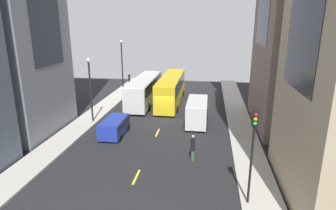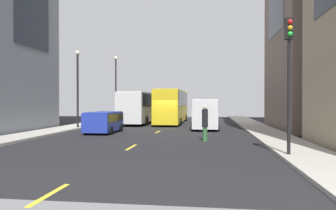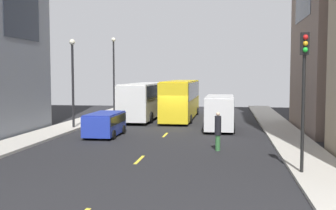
% 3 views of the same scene
% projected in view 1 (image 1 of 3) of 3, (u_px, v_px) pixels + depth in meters
% --- Properties ---
extents(ground_plane, '(42.94, 42.94, 0.00)m').
position_uv_depth(ground_plane, '(164.00, 119.00, 32.06)').
color(ground_plane, black).
extents(sidewalk_west, '(2.56, 44.00, 0.15)m').
position_uv_depth(sidewalk_west, '(94.00, 115.00, 33.16)').
color(sidewalk_west, '#B2ADA3').
rests_on(sidewalk_west, ground).
extents(sidewalk_east, '(2.56, 44.00, 0.15)m').
position_uv_depth(sidewalk_east, '(239.00, 122.00, 30.92)').
color(sidewalk_east, '#B2ADA3').
rests_on(sidewalk_east, ground).
extents(lane_stripe_1, '(0.16, 2.00, 0.01)m').
position_uv_depth(lane_stripe_1, '(136.00, 177.00, 20.09)').
color(lane_stripe_1, yellow).
rests_on(lane_stripe_1, ground).
extents(lane_stripe_2, '(0.16, 2.00, 0.01)m').
position_uv_depth(lane_stripe_2, '(158.00, 133.00, 28.07)').
color(lane_stripe_2, yellow).
rests_on(lane_stripe_2, ground).
extents(lane_stripe_3, '(0.16, 2.00, 0.01)m').
position_uv_depth(lane_stripe_3, '(169.00, 108.00, 36.05)').
color(lane_stripe_3, yellow).
rests_on(lane_stripe_3, ground).
extents(lane_stripe_4, '(0.16, 2.00, 0.01)m').
position_uv_depth(lane_stripe_4, '(177.00, 92.00, 44.03)').
color(lane_stripe_4, yellow).
rests_on(lane_stripe_4, ground).
extents(lane_stripe_5, '(0.16, 2.00, 0.01)m').
position_uv_depth(lane_stripe_5, '(182.00, 81.00, 52.01)').
color(lane_stripe_5, yellow).
rests_on(lane_stripe_5, ground).
extents(city_bus_white, '(2.80, 11.69, 3.35)m').
position_uv_depth(city_bus_white, '(145.00, 88.00, 37.68)').
color(city_bus_white, silver).
rests_on(city_bus_white, ground).
extents(streetcar_yellow, '(2.70, 12.35, 3.59)m').
position_uv_depth(streetcar_yellow, '(171.00, 87.00, 37.65)').
color(streetcar_yellow, yellow).
rests_on(streetcar_yellow, ground).
extents(delivery_van_white, '(2.25, 5.36, 2.58)m').
position_uv_depth(delivery_van_white, '(197.00, 110.00, 30.06)').
color(delivery_van_white, white).
rests_on(delivery_van_white, ground).
extents(car_blue_0, '(2.08, 4.10, 1.59)m').
position_uv_depth(car_blue_0, '(114.00, 126.00, 27.21)').
color(car_blue_0, '#2338AD').
rests_on(car_blue_0, ground).
extents(pedestrian_crossing_near, '(0.34, 0.34, 2.04)m').
position_uv_depth(pedestrian_crossing_near, '(129.00, 79.00, 47.70)').
color(pedestrian_crossing_near, navy).
rests_on(pedestrian_crossing_near, ground).
extents(pedestrian_crossing_mid, '(0.36, 0.36, 2.13)m').
position_uv_depth(pedestrian_crossing_mid, '(193.00, 147.00, 22.15)').
color(pedestrian_crossing_mid, '#336B38').
rests_on(pedestrian_crossing_mid, ground).
extents(traffic_light_near_corner, '(0.32, 0.44, 5.71)m').
position_uv_depth(traffic_light_near_corner, '(253.00, 140.00, 15.92)').
color(traffic_light_near_corner, black).
rests_on(traffic_light_near_corner, ground).
extents(streetlamp_near, '(0.44, 0.44, 6.69)m').
position_uv_depth(streetlamp_near, '(90.00, 83.00, 29.78)').
color(streetlamp_near, black).
rests_on(streetlamp_near, ground).
extents(streetlamp_far, '(0.44, 0.44, 7.81)m').
position_uv_depth(streetlamp_far, '(122.00, 62.00, 40.39)').
color(streetlamp_far, black).
rests_on(streetlamp_far, ground).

